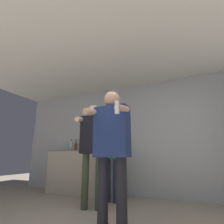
# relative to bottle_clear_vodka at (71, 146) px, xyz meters

# --- Properties ---
(wall_back) EXTENTS (7.00, 0.06, 2.55)m
(wall_back) POSITION_rel_bottle_clear_vodka_xyz_m (1.85, 0.33, 0.18)
(wall_back) COLOR #B2B7BC
(wall_back) RESTS_ON ground_plane
(ceiling_slab) EXTENTS (7.00, 3.28, 0.05)m
(ceiling_slab) POSITION_rel_bottle_clear_vodka_xyz_m (1.85, -1.08, 1.48)
(ceiling_slab) COLOR silver
(ceiling_slab) RESTS_ON wall_back
(counter) EXTENTS (1.50, 0.58, 0.98)m
(counter) POSITION_rel_bottle_clear_vodka_xyz_m (0.26, 0.03, -0.60)
(counter) COLOR #BCB29E
(counter) RESTS_ON ground_plane
(bottle_clear_vodka) EXTENTS (0.09, 0.09, 0.28)m
(bottle_clear_vodka) POSITION_rel_bottle_clear_vodka_xyz_m (0.00, 0.00, 0.00)
(bottle_clear_vodka) COLOR silver
(bottle_clear_vodka) RESTS_ON counter
(bottle_amber_bourbon) EXTENTS (0.08, 0.08, 0.27)m
(bottle_amber_bourbon) POSITION_rel_bottle_clear_vodka_xyz_m (0.70, 0.00, -0.02)
(bottle_amber_bourbon) COLOR maroon
(bottle_amber_bourbon) RESTS_ON counter
(bottle_green_wine) EXTENTS (0.07, 0.07, 0.27)m
(bottle_green_wine) POSITION_rel_bottle_clear_vodka_xyz_m (0.14, 0.00, -0.02)
(bottle_green_wine) COLOR #563314
(bottle_green_wine) RESTS_ON counter
(bottle_red_label) EXTENTS (0.09, 0.09, 0.32)m
(bottle_red_label) POSITION_rel_bottle_clear_vodka_xyz_m (0.54, 0.00, 0.01)
(bottle_red_label) COLOR #194723
(bottle_red_label) RESTS_ON counter
(bottle_tall_gin) EXTENTS (0.07, 0.07, 0.30)m
(bottle_tall_gin) POSITION_rel_bottle_clear_vodka_xyz_m (0.38, 0.00, 0.01)
(bottle_tall_gin) COLOR #563314
(bottle_tall_gin) RESTS_ON counter
(person_woman_foreground) EXTENTS (0.48, 0.44, 1.65)m
(person_woman_foreground) POSITION_rel_bottle_clear_vodka_xyz_m (1.86, -1.67, -0.11)
(person_woman_foreground) COLOR black
(person_woman_foreground) RESTS_ON ground_plane
(person_man_side) EXTENTS (0.56, 0.51, 1.76)m
(person_man_side) POSITION_rel_bottle_clear_vodka_xyz_m (1.16, -0.91, -0.02)
(person_man_side) COLOR #38422D
(person_man_side) RESTS_ON ground_plane
(person_spectator_back) EXTENTS (0.46, 0.46, 1.58)m
(person_spectator_back) POSITION_rel_bottle_clear_vodka_xyz_m (1.27, -0.34, -0.22)
(person_spectator_back) COLOR navy
(person_spectator_back) RESTS_ON ground_plane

